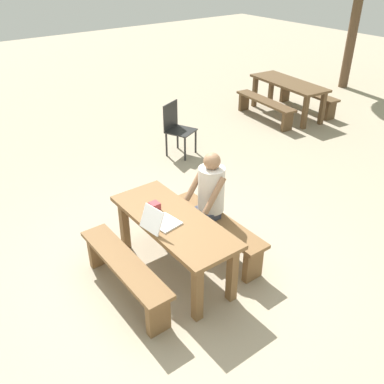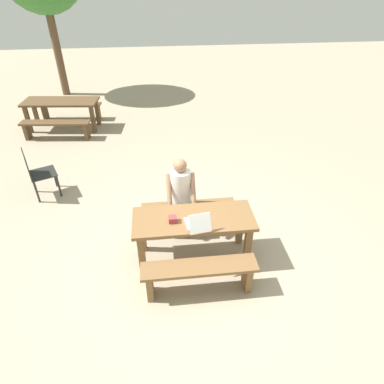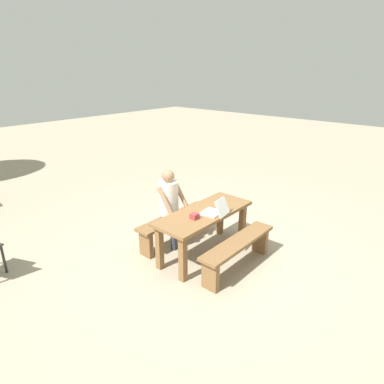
% 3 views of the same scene
% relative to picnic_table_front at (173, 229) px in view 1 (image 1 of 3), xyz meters
% --- Properties ---
extents(ground_plane, '(30.00, 30.00, 0.00)m').
position_rel_picnic_table_front_xyz_m(ground_plane, '(0.00, 0.00, -0.60)').
color(ground_plane, tan).
extents(picnic_table_front, '(1.65, 0.66, 0.73)m').
position_rel_picnic_table_front_xyz_m(picnic_table_front, '(0.00, 0.00, 0.00)').
color(picnic_table_front, brown).
rests_on(picnic_table_front, ground).
extents(bench_near, '(1.46, 0.30, 0.46)m').
position_rel_picnic_table_front_xyz_m(bench_near, '(0.00, -0.63, -0.26)').
color(bench_near, brown).
rests_on(bench_near, ground).
extents(bench_far, '(1.46, 0.30, 0.46)m').
position_rel_picnic_table_front_xyz_m(bench_far, '(0.00, 0.63, -0.26)').
color(bench_far, brown).
rests_on(bench_far, ground).
extents(laptop, '(0.33, 0.40, 0.26)m').
position_rel_picnic_table_front_xyz_m(laptop, '(0.03, -0.19, 0.19)').
color(laptop, white).
rests_on(laptop, picnic_table_front).
extents(small_pouch, '(0.11, 0.10, 0.08)m').
position_rel_picnic_table_front_xyz_m(small_pouch, '(-0.28, -0.05, 0.17)').
color(small_pouch, '#993338').
rests_on(small_pouch, picnic_table_front).
extents(person_seated, '(0.42, 0.41, 1.28)m').
position_rel_picnic_table_front_xyz_m(person_seated, '(-0.12, 0.59, 0.16)').
color(person_seated, '#333847').
rests_on(person_seated, ground).
extents(plastic_chair, '(0.58, 0.58, 0.93)m').
position_rel_picnic_table_front_xyz_m(plastic_chair, '(-2.58, 1.87, -0.10)').
color(plastic_chair, '#262626').
rests_on(plastic_chair, ground).
extents(picnic_table_mid, '(1.88, 0.87, 0.74)m').
position_rel_picnic_table_front_xyz_m(picnic_table_mid, '(-2.77, 4.94, 0.02)').
color(picnic_table_mid, brown).
rests_on(picnic_table_mid, ground).
extents(bench_mid_south, '(1.66, 0.47, 0.44)m').
position_rel_picnic_table_front_xyz_m(bench_mid_south, '(-2.83, 4.33, -0.27)').
color(bench_mid_south, brown).
rests_on(bench_mid_south, ground).
extents(bench_mid_north, '(1.66, 0.47, 0.44)m').
position_rel_picnic_table_front_xyz_m(bench_mid_north, '(-2.70, 5.55, -0.27)').
color(bench_mid_north, brown).
rests_on(bench_mid_north, ground).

